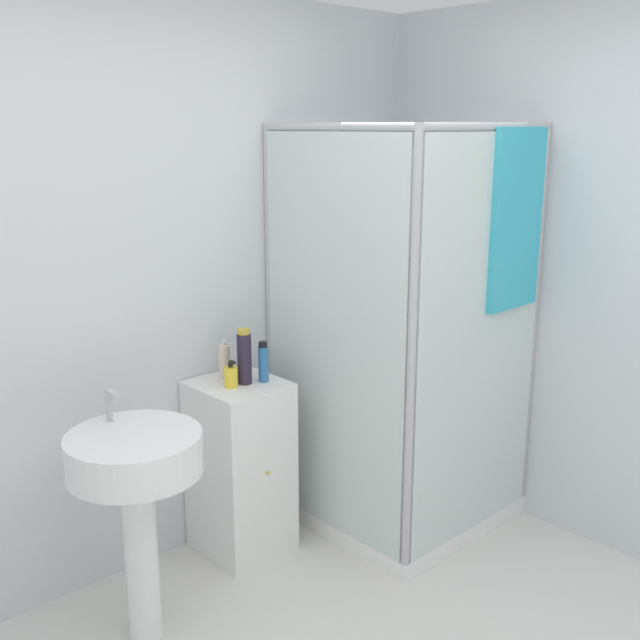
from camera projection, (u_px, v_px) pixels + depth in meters
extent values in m
cube|color=silver|center=(123.00, 294.00, 3.14)|extent=(6.40, 0.06, 2.50)
cube|color=white|center=(396.00, 502.00, 3.88)|extent=(0.94, 0.94, 0.09)
cylinder|color=#B2B2B7|center=(393.00, 300.00, 4.26)|extent=(0.04, 0.04, 1.95)
cylinder|color=#B2B2B7|center=(270.00, 328.00, 3.67)|extent=(0.04, 0.04, 1.95)
cylinder|color=#B2B2B7|center=(532.00, 330.00, 3.62)|extent=(0.04, 0.04, 1.95)
cylinder|color=#B2B2B7|center=(411.00, 371.00, 3.03)|extent=(0.04, 0.04, 1.95)
cylinder|color=#B2B2B7|center=(489.00, 127.00, 3.08)|extent=(0.90, 0.04, 0.04)
cylinder|color=#B2B2B7|center=(337.00, 127.00, 3.72)|extent=(0.90, 0.04, 0.04)
cylinder|color=#B2B2B7|center=(335.00, 127.00, 3.11)|extent=(0.04, 0.90, 0.04)
cylinder|color=#B2B2B7|center=(466.00, 127.00, 3.70)|extent=(0.04, 0.90, 0.04)
cube|color=silver|center=(480.00, 343.00, 3.31)|extent=(0.86, 0.01, 1.82)
cube|color=silver|center=(332.00, 342.00, 3.33)|extent=(0.01, 0.86, 1.82)
cylinder|color=#B7BABF|center=(375.00, 335.00, 4.11)|extent=(0.02, 0.02, 1.46)
cylinder|color=#B7BABF|center=(384.00, 198.00, 3.89)|extent=(0.07, 0.07, 0.04)
cube|color=#38ADC6|center=(517.00, 220.00, 3.29)|extent=(0.36, 0.03, 0.79)
cube|color=white|center=(240.00, 466.00, 3.45)|extent=(0.37, 0.39, 0.82)
sphere|color=gold|center=(268.00, 473.00, 3.30)|extent=(0.02, 0.02, 0.02)
cylinder|color=white|center=(141.00, 556.00, 2.85)|extent=(0.13, 0.13, 0.69)
cylinder|color=white|center=(134.00, 454.00, 2.74)|extent=(0.50, 0.50, 0.15)
cylinder|color=#B7BABF|center=(109.00, 405.00, 2.83)|extent=(0.02, 0.02, 0.13)
cube|color=#B7BABF|center=(112.00, 394.00, 2.79)|extent=(0.02, 0.07, 0.02)
cylinder|color=yellow|center=(231.00, 377.00, 3.29)|extent=(0.06, 0.06, 0.09)
cylinder|color=black|center=(230.00, 365.00, 3.27)|extent=(0.02, 0.02, 0.02)
cube|color=black|center=(232.00, 362.00, 3.26)|extent=(0.02, 0.03, 0.01)
cylinder|color=#281E33|center=(244.00, 359.00, 3.32)|extent=(0.06, 0.06, 0.23)
cylinder|color=gold|center=(244.00, 331.00, 3.28)|extent=(0.05, 0.05, 0.02)
cylinder|color=#2D66A3|center=(263.00, 364.00, 3.35)|extent=(0.05, 0.05, 0.16)
cylinder|color=black|center=(263.00, 344.00, 3.33)|extent=(0.04, 0.04, 0.02)
cylinder|color=beige|center=(225.00, 362.00, 3.40)|extent=(0.05, 0.05, 0.16)
cylinder|color=silver|center=(224.00, 343.00, 3.38)|extent=(0.02, 0.02, 0.02)
cube|color=silver|center=(226.00, 340.00, 3.36)|extent=(0.01, 0.03, 0.01)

